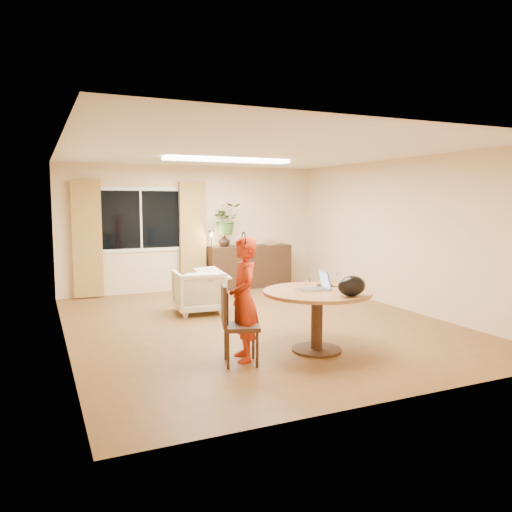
{
  "coord_description": "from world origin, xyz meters",
  "views": [
    {
      "loc": [
        -3.07,
        -6.85,
        1.88
      ],
      "look_at": [
        -0.1,
        -0.2,
        1.07
      ],
      "focal_mm": 35.0,
      "sensor_mm": 36.0,
      "label": 1
    }
  ],
  "objects_px": {
    "dining_chair": "(241,324)",
    "sideboard": "(249,266)",
    "dining_table": "(317,303)",
    "child": "(244,299)",
    "armchair": "(199,291)"
  },
  "relations": [
    {
      "from": "child",
      "to": "armchair",
      "type": "distance_m",
      "value": 2.66
    },
    {
      "from": "armchair",
      "to": "dining_table",
      "type": "bearing_deg",
      "value": 108.82
    },
    {
      "from": "dining_table",
      "to": "armchair",
      "type": "bearing_deg",
      "value": 104.59
    },
    {
      "from": "dining_table",
      "to": "dining_chair",
      "type": "distance_m",
      "value": 1.06
    },
    {
      "from": "child",
      "to": "sideboard",
      "type": "distance_m",
      "value": 5.0
    },
    {
      "from": "dining_table",
      "to": "child",
      "type": "relative_size",
      "value": 0.93
    },
    {
      "from": "dining_chair",
      "to": "sideboard",
      "type": "relative_size",
      "value": 0.51
    },
    {
      "from": "dining_chair",
      "to": "sideboard",
      "type": "xyz_separation_m",
      "value": [
        2.12,
        4.67,
        -0.01
      ]
    },
    {
      "from": "child",
      "to": "armchair",
      "type": "bearing_deg",
      "value": -176.83
    },
    {
      "from": "dining_table",
      "to": "dining_chair",
      "type": "xyz_separation_m",
      "value": [
        -1.05,
        -0.07,
        -0.14
      ]
    },
    {
      "from": "armchair",
      "to": "dining_chair",
      "type": "bearing_deg",
      "value": 86.81
    },
    {
      "from": "armchair",
      "to": "sideboard",
      "type": "xyz_separation_m",
      "value": [
        1.76,
        1.93,
        0.09
      ]
    },
    {
      "from": "child",
      "to": "sideboard",
      "type": "xyz_separation_m",
      "value": [
        2.03,
        4.56,
        -0.27
      ]
    },
    {
      "from": "armchair",
      "to": "sideboard",
      "type": "bearing_deg",
      "value": -128.15
    },
    {
      "from": "dining_chair",
      "to": "child",
      "type": "bearing_deg",
      "value": 69.88
    }
  ]
}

